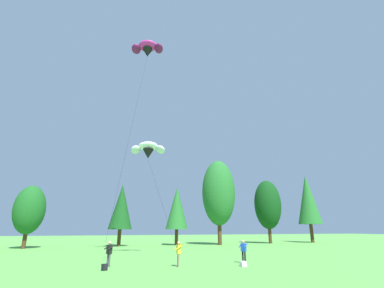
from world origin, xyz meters
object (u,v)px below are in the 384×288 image
at_px(backpack, 104,267).
at_px(kite_flyer_far, 244,249).
at_px(picnic_cooler, 243,264).
at_px(kite_flyer_near, 109,252).
at_px(parafoil_kite_high_magenta, 147,49).
at_px(parafoil_kite_mid_white, 148,150).
at_px(kite_flyer_mid, 179,252).

bearing_deg(backpack, kite_flyer_far, -27.06).
bearing_deg(picnic_cooler, kite_flyer_far, -22.83).
distance_m(kite_flyer_near, parafoil_kite_high_magenta, 24.25).
bearing_deg(parafoil_kite_high_magenta, kite_flyer_near, -110.49).
bearing_deg(kite_flyer_far, backpack, -175.45).
height_order(kite_flyer_far, backpack, kite_flyer_far).
xyz_separation_m(parafoil_kite_mid_white, backpack, (-3.96, -9.92, -10.73)).
height_order(kite_flyer_far, parafoil_kite_mid_white, parafoil_kite_mid_white).
relative_size(parafoil_kite_mid_white, picnic_cooler, 20.61).
bearing_deg(kite_flyer_mid, kite_flyer_far, 5.25).
relative_size(kite_flyer_mid, parafoil_kite_mid_white, 0.16).
relative_size(kite_flyer_far, picnic_cooler, 3.25).
distance_m(kite_flyer_far, parafoil_kite_high_magenta, 25.41).
height_order(kite_flyer_mid, backpack, kite_flyer_mid).
bearing_deg(picnic_cooler, kite_flyer_near, 81.14).
xyz_separation_m(kite_flyer_near, kite_flyer_far, (10.06, -0.96, 0.00)).
bearing_deg(parafoil_kite_high_magenta, kite_flyer_far, -51.49).
xyz_separation_m(kite_flyer_mid, backpack, (-4.96, -0.33, -0.80)).
height_order(kite_flyer_mid, picnic_cooler, kite_flyer_mid).
distance_m(parafoil_kite_high_magenta, picnic_cooler, 26.53).
xyz_separation_m(kite_flyer_far, parafoil_kite_high_magenta, (-7.09, 8.91, 22.72)).
relative_size(kite_flyer_far, parafoil_kite_high_magenta, 0.07).
height_order(kite_flyer_mid, parafoil_kite_high_magenta, parafoil_kite_high_magenta).
bearing_deg(kite_flyer_far, kite_flyer_near, 174.53).
relative_size(kite_flyer_mid, picnic_cooler, 3.25).
xyz_separation_m(kite_flyer_mid, kite_flyer_far, (5.39, 0.49, 0.00)).
bearing_deg(picnic_cooler, backpack, 92.14).
relative_size(kite_flyer_far, backpack, 4.23).
distance_m(kite_flyer_near, kite_flyer_far, 10.10).
bearing_deg(backpack, kite_flyer_near, 49.13).
xyz_separation_m(kite_flyer_near, picnic_cooler, (9.08, -2.64, -0.83)).
height_order(kite_flyer_near, parafoil_kite_mid_white, parafoil_kite_mid_white).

